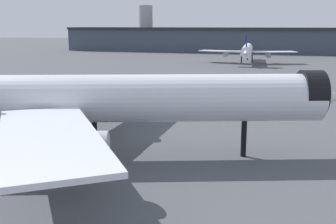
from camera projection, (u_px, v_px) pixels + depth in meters
name	position (u px, v px, depth m)	size (l,w,h in m)	color
ground	(92.00, 161.00, 50.93)	(900.00, 900.00, 0.00)	#4C4F54
airliner_near_gate	(108.00, 99.00, 50.48)	(59.13, 53.21, 17.01)	silver
airliner_far_taxiway	(247.00, 50.00, 180.08)	(42.14, 46.22, 12.61)	white
terminal_building	(273.00, 40.00, 240.40)	(258.88, 60.72, 28.17)	#3D4756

